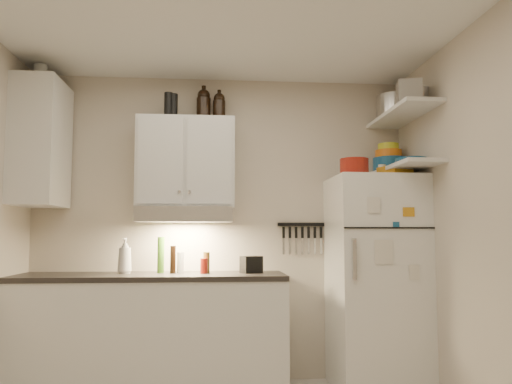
{
  "coord_description": "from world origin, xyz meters",
  "views": [
    {
      "loc": [
        -0.07,
        -2.83,
        1.22
      ],
      "look_at": [
        0.25,
        0.9,
        1.55
      ],
      "focal_mm": 35.0,
      "sensor_mm": 36.0,
      "label": 1
    }
  ],
  "objects": [
    {
      "name": "ceiling",
      "position": [
        0.0,
        0.0,
        2.61
      ],
      "size": [
        3.2,
        3.0,
        0.02
      ],
      "primitive_type": "cube",
      "color": "white",
      "rests_on": "ground"
    },
    {
      "name": "back_wall",
      "position": [
        0.0,
        1.51,
        1.3
      ],
      "size": [
        3.2,
        0.02,
        2.6
      ],
      "primitive_type": "cube",
      "color": "beige",
      "rests_on": "ground"
    },
    {
      "name": "right_wall",
      "position": [
        1.61,
        0.0,
        1.3
      ],
      "size": [
        0.02,
        3.0,
        2.6
      ],
      "primitive_type": "cube",
      "color": "beige",
      "rests_on": "ground"
    },
    {
      "name": "base_cabinet",
      "position": [
        -0.55,
        1.2,
        0.44
      ],
      "size": [
        2.1,
        0.6,
        0.88
      ],
      "primitive_type": "cube",
      "color": "silver",
      "rests_on": "floor"
    },
    {
      "name": "countertop",
      "position": [
        -0.55,
        1.2,
        0.9
      ],
      "size": [
        2.1,
        0.62,
        0.04
      ],
      "primitive_type": "cube",
      "color": "#272321",
      "rests_on": "base_cabinet"
    },
    {
      "name": "upper_cabinet",
      "position": [
        -0.3,
        1.33,
        1.83
      ],
      "size": [
        0.8,
        0.33,
        0.75
      ],
      "primitive_type": "cube",
      "color": "silver",
      "rests_on": "back_wall"
    },
    {
      "name": "side_cabinet",
      "position": [
        -1.44,
        1.2,
        1.95
      ],
      "size": [
        0.33,
        0.55,
        1.0
      ],
      "primitive_type": "cube",
      "color": "silver",
      "rests_on": "left_wall"
    },
    {
      "name": "range_hood",
      "position": [
        -0.3,
        1.27,
        1.39
      ],
      "size": [
        0.76,
        0.46,
        0.12
      ],
      "primitive_type": "cube",
      "color": "silver",
      "rests_on": "back_wall"
    },
    {
      "name": "fridge",
      "position": [
        1.25,
        1.16,
        0.85
      ],
      "size": [
        0.7,
        0.68,
        1.7
      ],
      "primitive_type": "cube",
      "color": "white",
      "rests_on": "floor"
    },
    {
      "name": "shelf_hi",
      "position": [
        1.45,
        1.02,
        2.2
      ],
      "size": [
        0.3,
        0.95,
        0.03
      ],
      "primitive_type": "cube",
      "color": "silver",
      "rests_on": "right_wall"
    },
    {
      "name": "shelf_lo",
      "position": [
        1.45,
        1.02,
        1.76
      ],
      "size": [
        0.3,
        0.95,
        0.03
      ],
      "primitive_type": "cube",
      "color": "silver",
      "rests_on": "right_wall"
    },
    {
      "name": "knife_strip",
      "position": [
        0.7,
        1.49,
        1.32
      ],
      "size": [
        0.42,
        0.02,
        0.03
      ],
      "primitive_type": "cube",
      "color": "black",
      "rests_on": "back_wall"
    },
    {
      "name": "dutch_oven",
      "position": [
        1.05,
        1.02,
        1.77
      ],
      "size": [
        0.27,
        0.27,
        0.13
      ],
      "primitive_type": "cylinder",
      "rotation": [
        0.0,
        0.0,
        0.19
      ],
      "color": "maroon",
      "rests_on": "fridge"
    },
    {
      "name": "book_stack",
      "position": [
        1.39,
        1.05,
        1.74
      ],
      "size": [
        0.25,
        0.28,
        0.08
      ],
      "primitive_type": "cube",
      "rotation": [
        0.0,
        0.0,
        0.31
      ],
      "color": "orange",
      "rests_on": "fridge"
    },
    {
      "name": "spice_jar",
      "position": [
        1.31,
        1.13,
        1.75
      ],
      "size": [
        0.06,
        0.06,
        0.1
      ],
      "primitive_type": "cylinder",
      "rotation": [
        0.0,
        0.0,
        0.04
      ],
      "color": "silver",
      "rests_on": "fridge"
    },
    {
      "name": "stock_pot",
      "position": [
        1.51,
        1.34,
        2.33
      ],
      "size": [
        0.36,
        0.36,
        0.23
      ],
      "primitive_type": "cylinder",
      "rotation": [
        0.0,
        0.0,
        0.12
      ],
      "color": "silver",
      "rests_on": "shelf_hi"
    },
    {
      "name": "tin_a",
      "position": [
        1.51,
        0.92,
        2.3
      ],
      "size": [
        0.18,
        0.16,
        0.17
      ],
      "primitive_type": "cube",
      "rotation": [
        0.0,
        0.0,
        -0.05
      ],
      "color": "#AAAAAD",
      "rests_on": "shelf_hi"
    },
    {
      "name": "tin_b",
      "position": [
        1.41,
        0.76,
        2.3
      ],
      "size": [
        0.21,
        0.21,
        0.17
      ],
      "primitive_type": "cube",
      "rotation": [
        0.0,
        0.0,
        -0.24
      ],
      "color": "#AAAAAD",
      "rests_on": "shelf_hi"
    },
    {
      "name": "bowl_teal",
      "position": [
        1.44,
        1.31,
        1.83
      ],
      "size": [
        0.29,
        0.29,
        0.11
      ],
      "primitive_type": "cylinder",
      "color": "navy",
      "rests_on": "shelf_lo"
    },
    {
      "name": "bowl_orange",
      "position": [
        1.44,
        1.33,
        1.92
      ],
      "size": [
        0.23,
        0.23,
        0.07
      ],
      "primitive_type": "cylinder",
      "color": "orange",
      "rests_on": "bowl_teal"
    },
    {
      "name": "bowl_yellow",
      "position": [
        1.44,
        1.33,
        1.99
      ],
      "size": [
        0.18,
        0.18,
        0.06
      ],
      "primitive_type": "cylinder",
      "color": "gold",
      "rests_on": "bowl_orange"
    },
    {
      "name": "plates",
      "position": [
        1.5,
        0.99,
        1.81
      ],
      "size": [
        0.26,
        0.26,
        0.06
      ],
      "primitive_type": "cylinder",
      "rotation": [
        0.0,
        0.0,
        -0.07
      ],
      "color": "navy",
      "rests_on": "shelf_lo"
    },
    {
      "name": "growler_a",
      "position": [
        -0.16,
        1.4,
        2.34
      ],
      "size": [
        0.14,
        0.14,
        0.29
      ],
      "primitive_type": null,
      "rotation": [
        0.0,
        0.0,
        -0.12
      ],
      "color": "black",
      "rests_on": "upper_cabinet"
    },
    {
      "name": "growler_b",
      "position": [
        -0.03,
        1.38,
        2.33
      ],
      "size": [
        0.14,
        0.14,
        0.25
      ],
      "primitive_type": null,
      "rotation": [
        0.0,
        0.0,
        -0.37
      ],
      "color": "black",
      "rests_on": "upper_cabinet"
    },
    {
      "name": "thermos_a",
      "position": [
        -0.41,
        1.29,
        2.3
      ],
      "size": [
        0.08,
        0.08,
        0.2
      ],
      "primitive_type": "cylinder",
      "rotation": [
        0.0,
        0.0,
        0.18
      ],
      "color": "black",
      "rests_on": "upper_cabinet"
    },
    {
      "name": "thermos_b",
      "position": [
        -0.45,
        1.28,
        2.3
      ],
      "size": [
        0.08,
        0.08,
        0.21
      ],
      "primitive_type": "cylinder",
      "rotation": [
        0.0,
        0.0,
        -0.21
      ],
      "color": "black",
      "rests_on": "upper_cabinet"
    },
    {
      "name": "side_jar",
      "position": [
        -1.46,
        1.2,
        2.52
      ],
      "size": [
        0.12,
        0.12,
        0.14
      ],
      "primitive_type": "cylinder",
      "rotation": [
        0.0,
        0.0,
        -0.15
      ],
      "color": "silver",
      "rests_on": "side_cabinet"
    },
    {
      "name": "soap_bottle",
      "position": [
        -0.77,
        1.25,
        1.08
      ],
      "size": [
        0.14,
        0.14,
        0.32
      ],
      "primitive_type": "imported",
      "rotation": [
        0.0,
        0.0,
        -0.14
      ],
      "color": "silver",
      "rests_on": "countertop"
    },
    {
      "name": "pepper_mill",
      "position": [
        -0.12,
        1.24,
        1.0
      ],
      "size": [
        0.06,
        0.06,
        0.17
      ],
      "primitive_type": "cylinder",
      "rotation": [
        0.0,
        0.0,
        0.18
      ],
      "color": "brown",
      "rests_on": "countertop"
    },
    {
      "name": "oil_bottle",
      "position": [
        -0.49,
        1.29,
        1.07
      ],
      "size": [
        0.07,
        0.07,
        0.29
      ],
      "primitive_type": "cylinder",
      "rotation": [
        0.0,
        0.0,
        -0.4
      ],
      "color": "#3F751D",
      "rests_on": "countertop"
    },
    {
      "name": "vinegar_bottle",
      "position": [
        -0.39,
        1.24,
        1.03
      ],
      "size": [
        0.05,
        0.05,
        0.22
      ],
      "primitive_type": "cylinder",
      "rotation": [
        0.0,
        0.0,
        0.12
      ],
      "color": "black",
      "rests_on": "countertop"
    },
    {
      "name": "clear_bottle",
      "position": [
        -0.33,
        1.28,
        1.0
      ],
      "size": [
        0.06,
        0.06,
        0.17
      ],
      "primitive_type": "cylinder",
      "rotation": [
        0.0,
        0.0,
        -0.02
      ],
      "color": "silver",
      "rests_on": "countertop"
    },
    {
      "name": "red_jar",
      "position": [
        -0.14,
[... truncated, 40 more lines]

